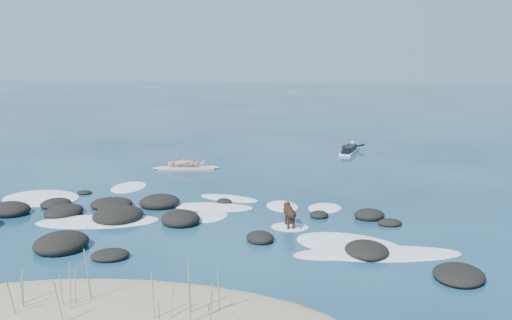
# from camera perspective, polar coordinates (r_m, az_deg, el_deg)

# --- Properties ---
(ground) EXTENTS (160.00, 160.00, 0.00)m
(ground) POSITION_cam_1_polar(r_m,az_deg,el_deg) (18.45, -3.66, -4.97)
(ground) COLOR #0A2642
(ground) RESTS_ON ground
(dune_grass) EXTENTS (3.90, 1.40, 1.23)m
(dune_grass) POSITION_cam_1_polar(r_m,az_deg,el_deg) (10.90, -13.40, -13.24)
(dune_grass) COLOR olive
(dune_grass) RESTS_ON ground
(reef_rocks) EXTENTS (14.47, 6.95, 0.55)m
(reef_rocks) POSITION_cam_1_polar(r_m,az_deg,el_deg) (17.17, -11.75, -6.00)
(reef_rocks) COLOR black
(reef_rocks) RESTS_ON ground
(breaking_foam) EXTENTS (15.13, 7.70, 0.12)m
(breaking_foam) POSITION_cam_1_polar(r_m,az_deg,el_deg) (17.51, -4.91, -5.81)
(breaking_foam) COLOR white
(breaking_foam) RESTS_ON ground
(standing_surfer_rig) EXTENTS (2.89, 1.02, 1.65)m
(standing_surfer_rig) POSITION_cam_1_polar(r_m,az_deg,el_deg) (24.84, -7.01, 0.58)
(standing_surfer_rig) COLOR beige
(standing_surfer_rig) RESTS_ON ground
(paddling_surfer_rig) EXTENTS (1.29, 2.76, 0.48)m
(paddling_surfer_rig) POSITION_cam_1_polar(r_m,az_deg,el_deg) (29.22, 9.34, 1.06)
(paddling_surfer_rig) COLOR white
(paddling_surfer_rig) RESTS_ON ground
(dog) EXTENTS (0.49, 1.09, 0.71)m
(dog) POSITION_cam_1_polar(r_m,az_deg,el_deg) (16.44, 3.35, -5.23)
(dog) COLOR black
(dog) RESTS_ON ground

